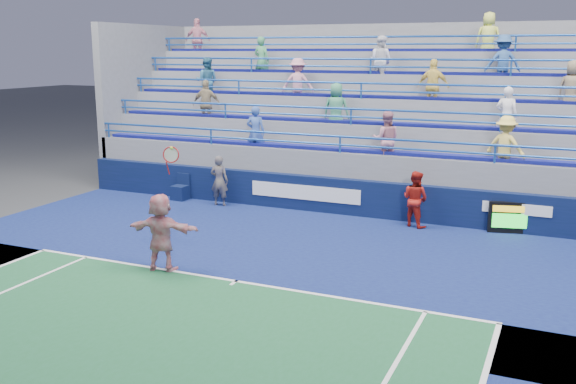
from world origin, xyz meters
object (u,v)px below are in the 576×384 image
at_px(judge_chair, 180,192).
at_px(serve_speed_board, 512,218).
at_px(ball_girl, 415,199).
at_px(tennis_player, 161,232).
at_px(line_judge, 219,181).

bearing_deg(judge_chair, serve_speed_board, 1.27).
xyz_separation_m(judge_chair, ball_girl, (7.90, -0.12, 0.52)).
relative_size(tennis_player, ball_girl, 1.80).
relative_size(line_judge, ball_girl, 1.02).
bearing_deg(judge_chair, tennis_player, -60.25).
relative_size(serve_speed_board, line_judge, 0.78).
bearing_deg(tennis_player, serve_speed_board, 42.14).
height_order(judge_chair, tennis_player, tennis_player).
height_order(judge_chair, ball_girl, ball_girl).
bearing_deg(line_judge, serve_speed_board, 176.03).
height_order(judge_chair, line_judge, line_judge).
xyz_separation_m(tennis_player, ball_girl, (4.41, 5.98, -0.10)).
bearing_deg(judge_chair, line_judge, -6.16).
bearing_deg(tennis_player, line_judge, 107.65).
relative_size(judge_chair, tennis_player, 0.30).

